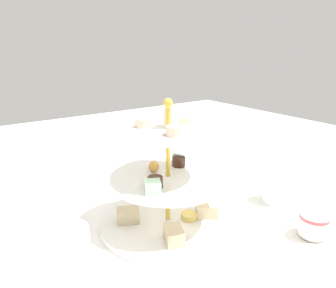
{
  "coord_description": "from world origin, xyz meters",
  "views": [
    {
      "loc": [
        -0.36,
        -0.51,
        0.38
      ],
      "look_at": [
        0.0,
        0.0,
        0.18
      ],
      "focal_mm": 34.09,
      "sensor_mm": 36.0,
      "label": 1
    }
  ],
  "objects_px": {
    "water_glass_tall_right": "(68,273)",
    "tiered_serving_stand": "(168,188)",
    "water_glass_short_left": "(276,189)",
    "teacup_with_saucer": "(313,227)",
    "butter_knife_left": "(45,198)"
  },
  "relations": [
    {
      "from": "water_glass_short_left",
      "to": "butter_knife_left",
      "type": "height_order",
      "value": "water_glass_short_left"
    },
    {
      "from": "water_glass_short_left",
      "to": "teacup_with_saucer",
      "type": "height_order",
      "value": "water_glass_short_left"
    },
    {
      "from": "tiered_serving_stand",
      "to": "water_glass_tall_right",
      "type": "height_order",
      "value": "tiered_serving_stand"
    },
    {
      "from": "teacup_with_saucer",
      "to": "butter_knife_left",
      "type": "xyz_separation_m",
      "value": [
        -0.4,
        0.5,
        -0.02
      ]
    },
    {
      "from": "butter_knife_left",
      "to": "teacup_with_saucer",
      "type": "bearing_deg",
      "value": 90.14
    },
    {
      "from": "tiered_serving_stand",
      "to": "water_glass_short_left",
      "type": "distance_m",
      "value": 0.29
    },
    {
      "from": "water_glass_tall_right",
      "to": "butter_knife_left",
      "type": "distance_m",
      "value": 0.41
    },
    {
      "from": "water_glass_short_left",
      "to": "butter_knife_left",
      "type": "relative_size",
      "value": 0.43
    },
    {
      "from": "water_glass_short_left",
      "to": "teacup_with_saucer",
      "type": "xyz_separation_m",
      "value": [
        -0.07,
        -0.14,
        -0.01
      ]
    },
    {
      "from": "tiered_serving_stand",
      "to": "butter_knife_left",
      "type": "distance_m",
      "value": 0.35
    },
    {
      "from": "water_glass_tall_right",
      "to": "tiered_serving_stand",
      "type": "bearing_deg",
      "value": 25.18
    },
    {
      "from": "tiered_serving_stand",
      "to": "water_glass_short_left",
      "type": "bearing_deg",
      "value": -14.96
    },
    {
      "from": "water_glass_short_left",
      "to": "water_glass_tall_right",
      "type": "bearing_deg",
      "value": -174.85
    },
    {
      "from": "tiered_serving_stand",
      "to": "water_glass_short_left",
      "type": "height_order",
      "value": "tiered_serving_stand"
    },
    {
      "from": "tiered_serving_stand",
      "to": "teacup_with_saucer",
      "type": "distance_m",
      "value": 0.31
    }
  ]
}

